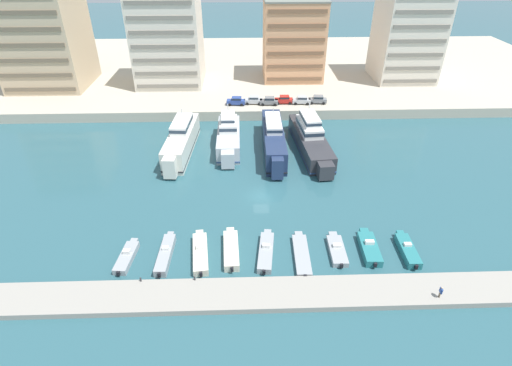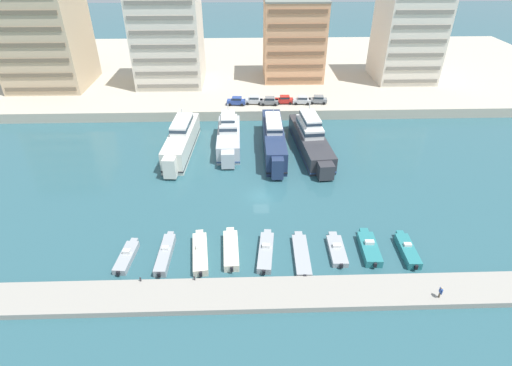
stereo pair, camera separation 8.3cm
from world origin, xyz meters
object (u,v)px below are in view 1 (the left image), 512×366
object	(u,v)px
yacht_ivory_far_left	(181,140)
car_silver_center	(302,100)
motorboat_cream_mid_left	(200,253)
motorboat_teal_right	(369,248)
car_red_center_left	(284,99)
car_grey_center_right	(318,99)
yacht_silver_left	(229,136)
motorboat_grey_mid_right	(337,250)
pedestrian_near_edge	(441,291)
motorboat_grey_center	(266,251)
yacht_navy_mid_left	(274,139)
yacht_charcoal_center_left	(311,138)
car_silver_left	(254,100)
motorboat_grey_left	(166,254)
car_grey_mid_left	(269,101)
car_blue_far_left	(236,101)
motorboat_teal_far_right	(407,250)
motorboat_cream_center_left	(231,249)
motorboat_grey_far_left	(127,257)
motorboat_grey_center_right	(301,254)

from	to	relation	value
yacht_ivory_far_left	car_silver_center	size ratio (longest dim) A/B	4.95
motorboat_cream_mid_left	motorboat_teal_right	size ratio (longest dim) A/B	1.17
car_red_center_left	car_grey_center_right	bearing A→B (deg)	-1.17
yacht_silver_left	motorboat_grey_mid_right	distance (m)	34.00
yacht_ivory_far_left	pedestrian_near_edge	world-z (taller)	yacht_ivory_far_left
motorboat_grey_center	car_silver_center	xyz separation A→B (m)	(10.59, 47.11, 2.71)
yacht_navy_mid_left	pedestrian_near_edge	bearing A→B (deg)	-66.66
motorboat_grey_mid_right	car_grey_center_right	bearing A→B (deg)	83.95
yacht_silver_left	motorboat_grey_mid_right	world-z (taller)	yacht_silver_left
yacht_charcoal_center_left	motorboat_teal_right	world-z (taller)	yacht_charcoal_center_left
car_silver_left	pedestrian_near_edge	xyz separation A→B (m)	(19.41, -56.00, -1.48)
motorboat_grey_left	motorboat_cream_mid_left	size ratio (longest dim) A/B	0.96
motorboat_teal_right	car_grey_mid_left	size ratio (longest dim) A/B	1.69
motorboat_cream_mid_left	car_blue_far_left	distance (m)	47.34
motorboat_cream_mid_left	motorboat_teal_far_right	distance (m)	26.90
motorboat_cream_center_left	car_grey_mid_left	bearing A→B (deg)	80.59
car_grey_center_right	car_silver_center	bearing A→B (deg)	-176.67
car_silver_center	car_grey_center_right	bearing A→B (deg)	3.33
car_silver_left	car_silver_center	size ratio (longest dim) A/B	0.99
motorboat_cream_mid_left	motorboat_grey_center	world-z (taller)	motorboat_cream_mid_left
motorboat_cream_center_left	motorboat_grey_far_left	bearing A→B (deg)	-176.39
motorboat_grey_far_left	motorboat_cream_center_left	size ratio (longest dim) A/B	0.82
motorboat_grey_center_right	car_grey_center_right	bearing A→B (deg)	78.52
motorboat_grey_left	car_silver_left	xyz separation A→B (m)	(12.62, 47.65, 2.63)
motorboat_teal_right	motorboat_cream_center_left	bearing A→B (deg)	179.17
yacht_silver_left	car_grey_mid_left	bearing A→B (deg)	61.67
yacht_silver_left	car_grey_center_right	xyz separation A→B (m)	(19.87, 16.71, 0.90)
car_blue_far_left	car_grey_mid_left	world-z (taller)	same
motorboat_cream_center_left	pedestrian_near_edge	distance (m)	25.26
motorboat_cream_mid_left	motorboat_cream_center_left	size ratio (longest dim) A/B	1.04
motorboat_grey_center	pedestrian_near_edge	bearing A→B (deg)	-24.02
motorboat_grey_center	car_red_center_left	world-z (taller)	car_red_center_left
motorboat_grey_center	motorboat_teal_far_right	size ratio (longest dim) A/B	1.18
motorboat_grey_far_left	car_blue_far_left	distance (m)	49.39
yacht_silver_left	yacht_charcoal_center_left	xyz separation A→B (m)	(15.59, -1.46, 0.00)
yacht_navy_mid_left	pedestrian_near_edge	size ratio (longest dim) A/B	14.22
motorboat_grey_left	car_grey_mid_left	size ratio (longest dim) A/B	1.91
car_grey_mid_left	pedestrian_near_edge	world-z (taller)	car_grey_mid_left
yacht_ivory_far_left	yacht_charcoal_center_left	size ratio (longest dim) A/B	0.90
pedestrian_near_edge	motorboat_grey_mid_right	bearing A→B (deg)	138.71
motorboat_cream_mid_left	motorboat_teal_far_right	bearing A→B (deg)	-0.71
motorboat_cream_mid_left	car_grey_mid_left	distance (m)	48.39
motorboat_grey_left	yacht_ivory_far_left	bearing A→B (deg)	92.82
yacht_charcoal_center_left	motorboat_teal_far_right	world-z (taller)	yacht_charcoal_center_left
car_silver_left	pedestrian_near_edge	size ratio (longest dim) A/B	2.65
car_silver_left	car_red_center_left	distance (m)	6.93
car_red_center_left	yacht_ivory_far_left	bearing A→B (deg)	-138.42
yacht_navy_mid_left	motorboat_cream_mid_left	xyz separation A→B (m)	(-11.44, -28.95, -1.86)
motorboat_grey_left	motorboat_cream_mid_left	xyz separation A→B (m)	(4.46, 0.08, -0.01)
motorboat_grey_left	motorboat_grey_mid_right	distance (m)	22.24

